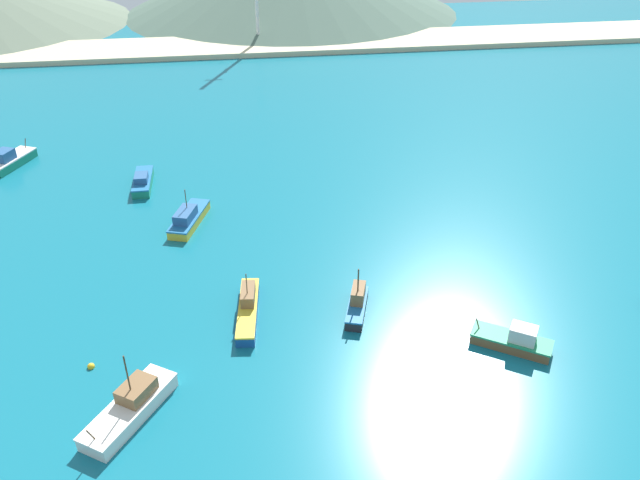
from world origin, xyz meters
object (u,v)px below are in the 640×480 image
fishing_boat_2 (131,407)px  fishing_boat_0 (514,340)px  fishing_boat_1 (357,304)px  fishing_boat_5 (10,160)px  buoy_0 (91,366)px  fishing_boat_3 (248,308)px  fishing_boat_6 (143,181)px  fishing_boat_7 (188,218)px

fishing_boat_2 → fishing_boat_0: bearing=5.8°
fishing_boat_1 → fishing_boat_5: 64.75m
fishing_boat_2 → buoy_0: (-4.60, 6.77, -0.86)m
fishing_boat_1 → fishing_boat_5: bearing=136.7°
fishing_boat_1 → fishing_boat_2: bearing=-152.6°
fishing_boat_0 → fishing_boat_1: bearing=151.1°
fishing_boat_5 → fishing_boat_0: bearing=-40.4°
fishing_boat_5 → fishing_boat_1: bearing=-43.3°
buoy_0 → fishing_boat_3: bearing=21.4°
fishing_boat_6 → fishing_boat_7: (7.09, -12.47, 0.13)m
fishing_boat_0 → fishing_boat_2: 37.21m
fishing_boat_5 → buoy_0: bearing=-68.0°
fishing_boat_2 → fishing_boat_6: bearing=93.9°
fishing_boat_1 → buoy_0: fishing_boat_1 is taller
fishing_boat_6 → fishing_boat_1: bearing=-53.0°
fishing_boat_0 → fishing_boat_2: size_ratio=0.80×
fishing_boat_2 → fishing_boat_5: bearing=113.6°
fishing_boat_0 → fishing_boat_3: size_ratio=0.76×
fishing_boat_5 → fishing_boat_6: bearing=-25.6°
fishing_boat_0 → fishing_boat_1: 16.47m
fishing_boat_1 → buoy_0: bearing=-169.7°
fishing_boat_0 → fishing_boat_5: 80.81m
fishing_boat_0 → fishing_boat_7: 44.39m
fishing_boat_3 → fishing_boat_5: size_ratio=1.12×
fishing_boat_1 → fishing_boat_3: size_ratio=0.66×
fishing_boat_3 → fishing_boat_2: bearing=-130.3°
fishing_boat_6 → buoy_0: size_ratio=12.35×
fishing_boat_5 → fishing_boat_6: fishing_boat_5 is taller
fishing_boat_3 → buoy_0: 16.65m
fishing_boat_1 → fishing_boat_3: fishing_boat_1 is taller
fishing_boat_2 → fishing_boat_5: 61.24m
fishing_boat_6 → buoy_0: (-1.46, -39.08, -0.73)m
fishing_boat_1 → fishing_boat_7: size_ratio=0.71×
fishing_boat_6 → buoy_0: bearing=-92.1°
fishing_boat_2 → fishing_boat_5: size_ratio=1.07×
fishing_boat_6 → fishing_boat_7: fishing_boat_7 is taller
buoy_0 → fishing_boat_2: bearing=-55.8°
fishing_boat_7 → fishing_boat_0: bearing=-41.8°
fishing_boat_1 → fishing_boat_7: fishing_boat_1 is taller
fishing_boat_7 → fishing_boat_3: bearing=-71.4°
fishing_boat_6 → fishing_boat_7: 14.35m
fishing_boat_1 → fishing_boat_5: (-47.15, 44.38, 0.02)m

